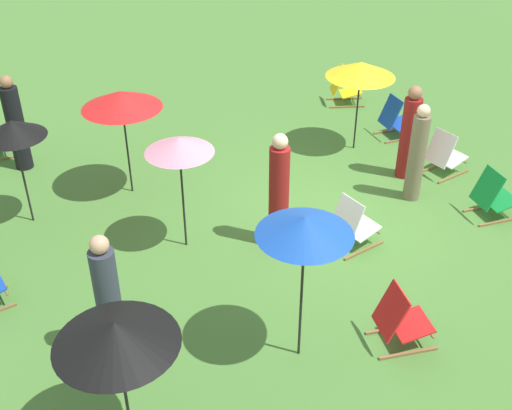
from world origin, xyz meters
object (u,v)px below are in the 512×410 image
at_px(umbrella_5, 13,129).
at_px(person_1, 279,193).
at_px(umbrella_3, 121,100).
at_px(umbrella_2, 116,333).
at_px(deckchair_5, 353,225).
at_px(person_4, 16,126).
at_px(person_0, 109,303).
at_px(person_3, 409,134).
at_px(deckchair_0, 400,320).
at_px(deckchair_7, 445,155).
at_px(person_2, 417,155).
at_px(umbrella_1, 305,227).
at_px(deckchair_11, 344,88).
at_px(deckchair_1, 493,197).
at_px(umbrella_0, 179,145).
at_px(deckchair_4, 396,119).
at_px(umbrella_4, 361,70).

distance_m(umbrella_5, person_1, 4.00).
distance_m(umbrella_3, umbrella_5, 1.70).
bearing_deg(umbrella_2, umbrella_5, 10.68).
xyz_separation_m(deckchair_5, person_4, (4.04, 4.63, 0.46)).
distance_m(person_0, person_3, 6.13).
xyz_separation_m(deckchair_0, person_4, (6.05, 4.31, 0.46)).
relative_size(deckchair_0, umbrella_3, 0.46).
bearing_deg(umbrella_3, deckchair_0, -150.89).
xyz_separation_m(deckchair_0, person_1, (2.43, 0.70, 0.50)).
relative_size(deckchair_0, deckchair_7, 0.96).
bearing_deg(person_2, umbrella_2, 73.65).
distance_m(deckchair_5, umbrella_5, 5.19).
distance_m(deckchair_0, person_2, 3.53).
height_order(umbrella_1, person_0, umbrella_1).
xyz_separation_m(deckchair_7, person_4, (2.54, 7.11, 0.46)).
xyz_separation_m(deckchair_5, deckchair_7, (1.49, -2.48, 0.00)).
bearing_deg(deckchair_11, person_4, 110.97).
bearing_deg(umbrella_2, deckchair_7, -56.85).
distance_m(umbrella_2, person_1, 4.00).
bearing_deg(deckchair_7, person_2, 104.00).
height_order(deckchair_1, umbrella_0, umbrella_0).
xyz_separation_m(umbrella_0, umbrella_3, (1.81, 0.54, 0.00)).
bearing_deg(umbrella_3, person_2, -110.43).
height_order(umbrella_3, person_3, umbrella_3).
height_order(deckchair_4, deckchair_7, same).
height_order(deckchair_1, umbrella_5, umbrella_5).
bearing_deg(deckchair_0, umbrella_5, 49.60).
distance_m(deckchair_11, person_2, 3.97).
height_order(umbrella_0, person_1, person_1).
bearing_deg(person_0, person_4, -69.94).
xyz_separation_m(umbrella_5, person_1, (-1.77, -3.51, -0.73)).
distance_m(deckchair_5, umbrella_4, 3.42).
bearing_deg(deckchair_1, deckchair_7, -0.37).
height_order(deckchair_7, person_2, person_2).
bearing_deg(deckchair_0, deckchair_7, -34.05).
height_order(deckchair_5, person_3, person_3).
bearing_deg(person_2, umbrella_0, 42.34).
bearing_deg(person_1, umbrella_4, -165.75).
bearing_deg(person_0, umbrella_2, 99.09).
bearing_deg(umbrella_5, umbrella_4, -83.32).
relative_size(deckchair_7, umbrella_4, 0.50).
distance_m(umbrella_2, person_0, 1.53).
bearing_deg(deckchair_4, umbrella_5, 94.62).
distance_m(deckchair_7, deckchair_11, 3.39).
distance_m(deckchair_1, umbrella_2, 6.74).
bearing_deg(person_0, deckchair_1, -159.26).
bearing_deg(umbrella_5, umbrella_1, -143.16).
xyz_separation_m(umbrella_4, person_2, (-1.93, -0.14, -0.77)).
bearing_deg(person_3, deckchair_7, -80.07).
xyz_separation_m(deckchair_0, person_2, (2.97, -1.86, 0.44)).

